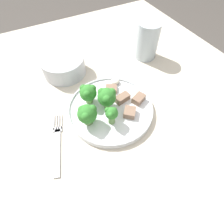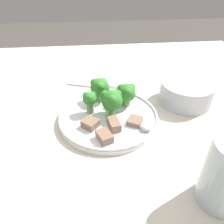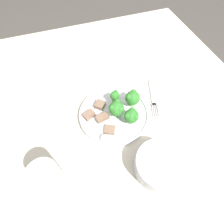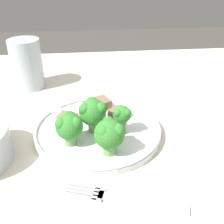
{
  "view_description": "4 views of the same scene",
  "coord_description": "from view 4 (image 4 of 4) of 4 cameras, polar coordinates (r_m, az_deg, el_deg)",
  "views": [
    {
      "loc": [
        -0.12,
        -0.26,
        1.15
      ],
      "look_at": [
        0.01,
        -0.02,
        0.77
      ],
      "focal_mm": 28.0,
      "sensor_mm": 36.0,
      "label": 1
    },
    {
      "loc": [
        0.45,
        -0.03,
        1.08
      ],
      "look_at": [
        0.04,
        0.01,
        0.78
      ],
      "focal_mm": 35.0,
      "sensor_mm": 36.0,
      "label": 2
    },
    {
      "loc": [
        0.13,
        0.32,
        1.27
      ],
      "look_at": [
        0.03,
        0.03,
        0.79
      ],
      "focal_mm": 28.0,
      "sensor_mm": 36.0,
      "label": 3
    },
    {
      "loc": [
        -0.4,
        0.02,
        1.04
      ],
      "look_at": [
        0.0,
        -0.02,
        0.79
      ],
      "focal_mm": 42.0,
      "sensor_mm": 36.0,
      "label": 4
    }
  ],
  "objects": [
    {
      "name": "meat_slice_middle_slice",
      "position": [
        0.54,
        -9.68,
        -1.29
      ],
      "size": [
        0.04,
        0.04,
        0.01
      ],
      "color": "#846651",
      "rests_on": "dinner_plate"
    },
    {
      "name": "meat_slice_rear_slice",
      "position": [
        0.54,
        -4.32,
        -0.19
      ],
      "size": [
        0.05,
        0.03,
        0.02
      ],
      "color": "#846651",
      "rests_on": "dinner_plate"
    },
    {
      "name": "meat_slice_front_slice",
      "position": [
        0.54,
        1.42,
        -0.33
      ],
      "size": [
        0.05,
        0.05,
        0.02
      ],
      "color": "#846651",
      "rests_on": "dinner_plate"
    },
    {
      "name": "broccoli_floret_front_left",
      "position": [
        0.48,
        2.2,
        -1.0
      ],
      "size": [
        0.03,
        0.03,
        0.06
      ],
      "color": "#709E56",
      "rests_on": "dinner_plate"
    },
    {
      "name": "dinner_plate",
      "position": [
        0.51,
        -3.06,
        -3.83
      ],
      "size": [
        0.24,
        0.24,
        0.02
      ],
      "color": "white",
      "rests_on": "table"
    },
    {
      "name": "meat_slice_edge_slice",
      "position": [
        0.58,
        -2.03,
        2.02
      ],
      "size": [
        0.05,
        0.04,
        0.02
      ],
      "color": "#846651",
      "rests_on": "dinner_plate"
    },
    {
      "name": "fork",
      "position": [
        0.39,
        3.02,
        -18.55
      ],
      "size": [
        0.07,
        0.17,
        0.0
      ],
      "color": "#B2B2B7",
      "rests_on": "table"
    },
    {
      "name": "table",
      "position": [
        0.56,
        -2.01,
        -13.53
      ],
      "size": [
        1.06,
        1.19,
        0.74
      ],
      "color": "beige",
      "rests_on": "ground_plane"
    },
    {
      "name": "broccoli_floret_back_left",
      "position": [
        0.45,
        -9.29,
        -3.04
      ],
      "size": [
        0.05,
        0.05,
        0.06
      ],
      "color": "#709E56",
      "rests_on": "dinner_plate"
    },
    {
      "name": "drinking_glass",
      "position": [
        0.72,
        -17.94,
        9.33
      ],
      "size": [
        0.08,
        0.08,
        0.13
      ],
      "color": "#B2C1CC",
      "rests_on": "table"
    },
    {
      "name": "sauce_dollop",
      "position": [
        0.56,
        -11.76,
        0.11
      ],
      "size": [
        0.03,
        0.03,
        0.02
      ],
      "color": "silver",
      "rests_on": "dinner_plate"
    },
    {
      "name": "broccoli_floret_center_left",
      "position": [
        0.48,
        -4.29,
        0.09
      ],
      "size": [
        0.05,
        0.05,
        0.07
      ],
      "color": "#709E56",
      "rests_on": "dinner_plate"
    },
    {
      "name": "broccoli_floret_near_rim_left",
      "position": [
        0.43,
        -0.59,
        -4.76
      ],
      "size": [
        0.05,
        0.05,
        0.06
      ],
      "color": "#709E56",
      "rests_on": "dinner_plate"
    }
  ]
}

